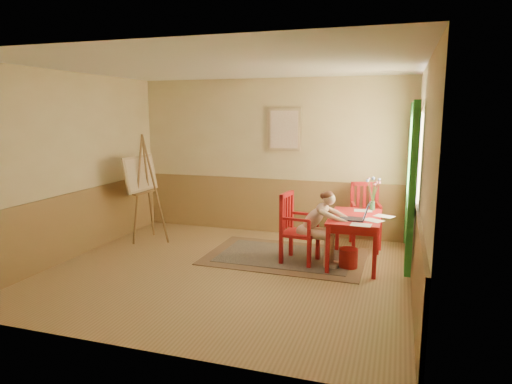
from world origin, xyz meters
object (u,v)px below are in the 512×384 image
(chair_back, at_px, (365,215))
(laptop, at_px, (357,217))
(table, at_px, (355,222))
(chair_left, at_px, (297,228))
(figure, at_px, (318,224))
(easel, at_px, (142,178))

(chair_back, xyz_separation_m, laptop, (-0.03, -1.26, 0.25))
(table, relative_size, laptop, 2.92)
(table, xyz_separation_m, chair_back, (0.07, 1.01, -0.11))
(table, xyz_separation_m, laptop, (0.04, -0.25, 0.14))
(table, distance_m, chair_back, 1.02)
(laptop, bearing_deg, table, 98.86)
(table, height_order, chair_left, chair_left)
(figure, bearing_deg, chair_left, 173.09)
(easel, bearing_deg, laptop, -6.73)
(laptop, distance_m, easel, 3.70)
(chair_back, bearing_deg, figure, -114.51)
(figure, height_order, laptop, figure)
(chair_left, bearing_deg, easel, 172.48)
(figure, xyz_separation_m, laptop, (0.54, -0.02, 0.16))
(chair_left, height_order, easel, easel)
(table, bearing_deg, figure, -155.25)
(table, height_order, chair_back, chair_back)
(table, height_order, easel, easel)
(chair_left, bearing_deg, laptop, -4.18)
(chair_back, height_order, laptop, chair_back)
(chair_left, xyz_separation_m, easel, (-2.80, 0.37, 0.57))
(table, height_order, laptop, laptop)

